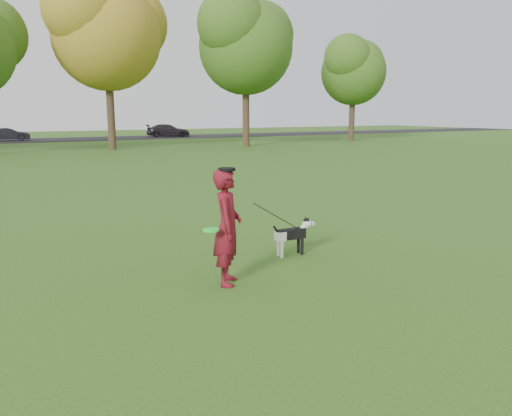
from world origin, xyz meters
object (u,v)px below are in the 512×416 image
car_mid (9,134)px  car_right (168,131)px  dog (294,233)px  man (227,227)px

car_mid → car_right: car_right is taller
dog → man: bearing=-154.0°
car_mid → car_right: (13.81, 0.00, 0.07)m
man → car_right: bearing=12.0°
dog → car_right: bearing=74.7°
car_right → car_mid: bearing=109.4°
car_right → dog: bearing=-176.0°
man → dog: bearing=-34.8°
man → car_mid: size_ratio=0.52×
man → car_mid: man is taller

